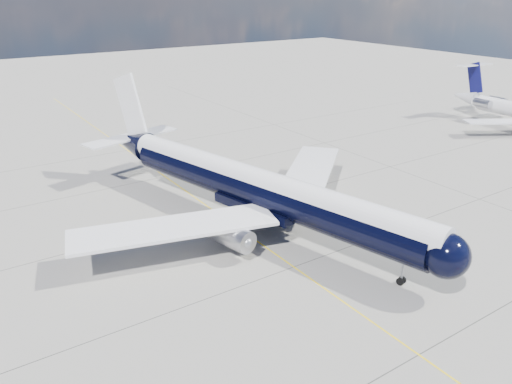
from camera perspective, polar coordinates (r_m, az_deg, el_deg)
ground at (r=64.03m, az=-6.70°, el=-0.84°), size 320.00×320.00×0.00m
taxiway_centerline at (r=59.98m, az=-4.49°, el=-2.41°), size 0.16×160.00×0.01m
main_airliner at (r=55.34m, az=-0.47°, el=0.63°), size 40.77×50.39×14.74m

